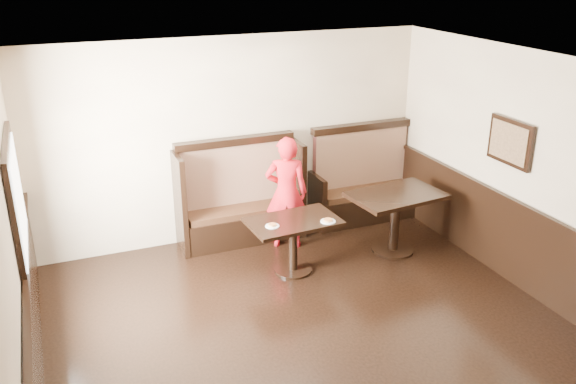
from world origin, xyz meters
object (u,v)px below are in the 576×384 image
table_neighbor (395,208)px  booth_neighbor (363,188)px  table_main (293,232)px  booth_main (240,204)px  child (286,193)px

table_neighbor → booth_neighbor: bearing=76.3°
table_main → table_neighbor: table_neighbor is taller
booth_main → table_neighbor: (1.80, -1.16, 0.10)m
child → booth_main: bearing=-16.6°
booth_neighbor → table_neighbor: (-0.15, -1.15, 0.15)m
table_main → table_neighbor: bearing=-3.2°
booth_neighbor → child: (-1.43, -0.44, 0.30)m
table_neighbor → child: child is taller
booth_neighbor → child: child is taller
booth_main → table_neighbor: booth_main is taller
booth_neighbor → table_neighbor: size_ratio=1.29×
booth_main → table_main: (0.32, -1.16, 0.02)m
table_neighbor → table_main: bearing=174.0°
booth_neighbor → table_main: size_ratio=1.43×
table_main → child: (0.20, 0.72, 0.24)m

